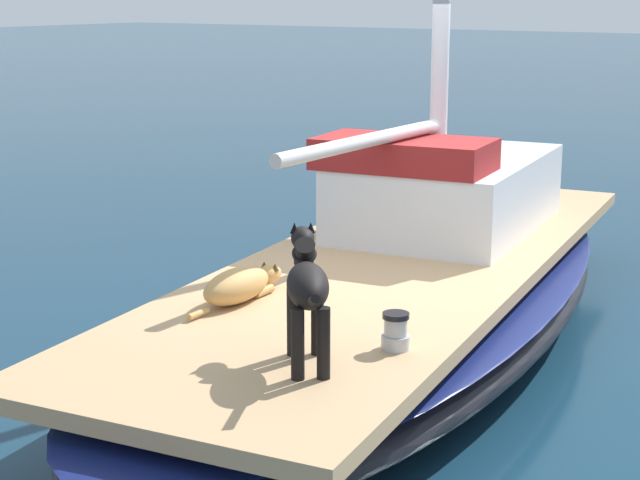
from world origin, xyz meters
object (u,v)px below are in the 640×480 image
Objects in this scene: sailboat_main at (394,301)px; dog_black at (307,287)px; deck_winch at (396,332)px; dog_tan at (240,285)px.

dog_black is at bearing -72.16° from sailboat_main.
sailboat_main is at bearing 119.83° from deck_winch.
dog_black is 0.63m from deck_winch.
sailboat_main is 2.38m from dog_black.
dog_black is 3.72× the size of deck_winch.
sailboat_main is 7.90× the size of dog_tan.
deck_winch reaches higher than sailboat_main.
dog_tan is 1.22× the size of dog_black.
sailboat_main is at bearing 78.16° from dog_tan.
dog_black reaches higher than dog_tan.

